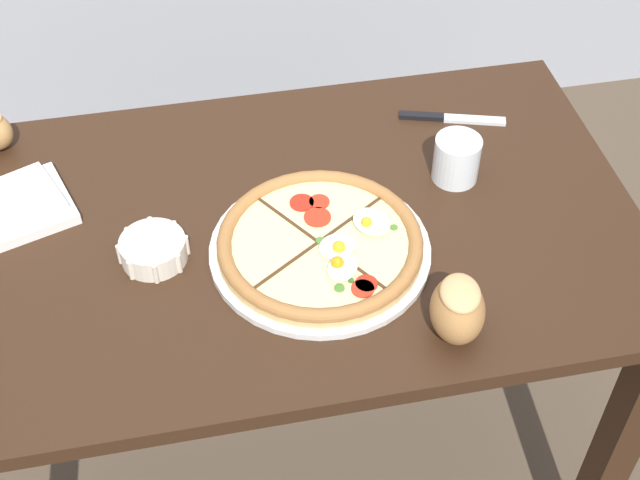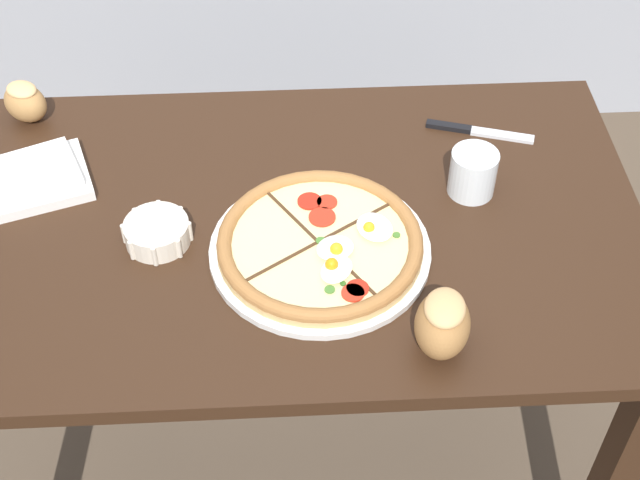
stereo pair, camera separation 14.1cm
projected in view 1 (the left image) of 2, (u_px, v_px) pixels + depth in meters
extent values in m
plane|color=brown|center=(294.00, 463.00, 2.04)|extent=(12.00, 12.00, 0.00)
cube|color=#331E11|center=(285.00, 230.00, 1.49)|extent=(1.19, 0.72, 0.03)
cube|color=#331E11|center=(612.00, 457.00, 1.63)|extent=(0.06, 0.06, 0.75)
cube|color=#331E11|center=(16.00, 291.00, 1.91)|extent=(0.06, 0.06, 0.75)
cube|color=#331E11|center=(499.00, 221.00, 2.06)|extent=(0.06, 0.06, 0.75)
cylinder|color=white|center=(320.00, 250.00, 1.43)|extent=(0.36, 0.36, 0.01)
cylinder|color=tan|center=(320.00, 245.00, 1.42)|extent=(0.33, 0.33, 0.01)
cylinder|color=beige|center=(320.00, 242.00, 1.41)|extent=(0.29, 0.29, 0.00)
torus|color=#A36B38|center=(320.00, 242.00, 1.41)|extent=(0.33, 0.33, 0.02)
cube|color=#472D19|center=(287.00, 265.00, 1.38)|extent=(0.12, 0.08, 0.00)
cube|color=#472D19|center=(353.00, 265.00, 1.38)|extent=(0.08, 0.12, 0.00)
cube|color=#472D19|center=(352.00, 218.00, 1.45)|extent=(0.12, 0.08, 0.00)
cube|color=#472D19|center=(289.00, 218.00, 1.45)|extent=(0.08, 0.12, 0.00)
cylinder|color=red|center=(302.00, 203.00, 1.47)|extent=(0.04, 0.04, 0.00)
cylinder|color=red|center=(319.00, 202.00, 1.47)|extent=(0.03, 0.03, 0.00)
cylinder|color=red|center=(366.00, 284.00, 1.35)|extent=(0.03, 0.03, 0.00)
cylinder|color=red|center=(363.00, 289.00, 1.34)|extent=(0.04, 0.04, 0.00)
cylinder|color=red|center=(317.00, 217.00, 1.45)|extent=(0.04, 0.04, 0.00)
ellipsoid|color=white|center=(337.00, 246.00, 1.40)|extent=(0.08, 0.08, 0.01)
sphere|color=#F4AD1E|center=(339.00, 247.00, 1.39)|extent=(0.02, 0.02, 0.02)
ellipsoid|color=white|center=(372.00, 222.00, 1.43)|extent=(0.08, 0.08, 0.01)
sphere|color=#F4AD1E|center=(367.00, 223.00, 1.42)|extent=(0.02, 0.02, 0.02)
ellipsoid|color=white|center=(343.00, 267.00, 1.36)|extent=(0.07, 0.08, 0.01)
sphere|color=orange|center=(337.00, 263.00, 1.36)|extent=(0.02, 0.02, 0.02)
cylinder|color=#386B23|center=(332.00, 244.00, 1.41)|extent=(0.02, 0.02, 0.00)
cylinder|color=#477A2D|center=(339.00, 288.00, 1.34)|extent=(0.02, 0.02, 0.00)
cylinder|color=#386B23|center=(351.00, 281.00, 1.35)|extent=(0.01, 0.01, 0.00)
cylinder|color=#477A2D|center=(321.00, 241.00, 1.41)|extent=(0.02, 0.02, 0.00)
cylinder|color=#477A2D|center=(339.00, 242.00, 1.41)|extent=(0.01, 0.01, 0.00)
cylinder|color=#477A2D|center=(394.00, 227.00, 1.43)|extent=(0.01, 0.01, 0.00)
cylinder|color=silver|center=(153.00, 250.00, 1.41)|extent=(0.11, 0.11, 0.04)
cylinder|color=beige|center=(153.00, 247.00, 1.41)|extent=(0.08, 0.08, 0.02)
cylinder|color=silver|center=(187.00, 245.00, 1.42)|extent=(0.01, 0.01, 0.04)
cylinder|color=silver|center=(175.00, 230.00, 1.44)|extent=(0.01, 0.01, 0.04)
cylinder|color=silver|center=(151.00, 226.00, 1.45)|extent=(0.01, 0.01, 0.04)
cylinder|color=silver|center=(128.00, 236.00, 1.43)|extent=(0.01, 0.01, 0.04)
cylinder|color=silver|center=(120.00, 254.00, 1.40)|extent=(0.01, 0.01, 0.04)
cylinder|color=silver|center=(131.00, 270.00, 1.38)|extent=(0.01, 0.01, 0.04)
cylinder|color=silver|center=(156.00, 274.00, 1.37)|extent=(0.01, 0.01, 0.04)
cylinder|color=silver|center=(179.00, 263.00, 1.39)|extent=(0.01, 0.01, 0.04)
cube|color=white|center=(15.00, 210.00, 1.49)|extent=(0.22, 0.20, 0.02)
cube|color=white|center=(12.00, 202.00, 1.47)|extent=(0.18, 0.17, 0.02)
ellipsoid|color=#A3703D|center=(457.00, 310.00, 1.29)|extent=(0.10, 0.12, 0.09)
ellipsoid|color=tan|center=(460.00, 293.00, 1.26)|extent=(0.07, 0.09, 0.03)
cube|color=silver|center=(475.00, 120.00, 1.66)|extent=(0.12, 0.05, 0.01)
cube|color=black|center=(422.00, 116.00, 1.67)|extent=(0.08, 0.04, 0.01)
cylinder|color=white|center=(457.00, 159.00, 1.53)|extent=(0.08, 0.08, 0.08)
cylinder|color=silver|center=(455.00, 166.00, 1.54)|extent=(0.07, 0.07, 0.05)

